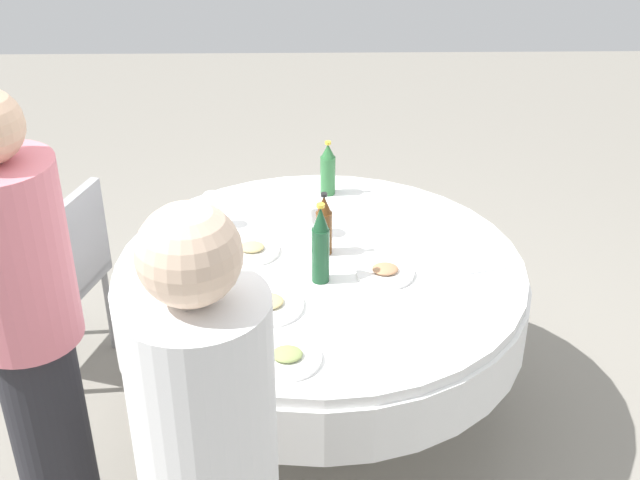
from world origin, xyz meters
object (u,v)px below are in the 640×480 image
Objects in this scene: dining_table at (320,295)px; plate_rear at (267,305)px; plate_south at (252,250)px; wine_glass_right at (197,249)px; plate_far at (287,358)px; wine_glass_inner at (212,204)px; bottle_brown_near at (324,226)px; bottle_green_mid at (328,170)px; plate_east at (385,272)px; bottle_dark_green_left at (321,246)px; wine_glass_outer at (313,214)px; chair_right at (61,269)px; person_near at (28,327)px.

plate_rear is (0.19, 0.29, 0.16)m from dining_table.
plate_rear is at bearing 101.21° from plate_south.
wine_glass_right is (0.45, 0.05, 0.25)m from dining_table.
wine_glass_right reaches higher than plate_rear.
wine_glass_inner is at bearing -70.48° from plate_far.
bottle_brown_near is at bearing -164.12° from wine_glass_right.
wine_glass_inner is at bearing -26.74° from bottle_brown_near.
wine_glass_inner is 0.65m from plate_rear.
wine_glass_right is at bearing 52.28° from bottle_green_mid.
bottle_green_mid is 1.14× the size of plate_east.
bottle_dark_green_left reaches higher than wine_glass_outer.
wine_glass_inner is at bearing -93.69° from wine_glass_right.
wine_glass_outer is 0.94× the size of wine_glass_right.
wine_glass_inner reaches higher than dining_table.
bottle_dark_green_left is at bearing 86.45° from bottle_green_mid.
bottle_brown_near is 1.19m from chair_right.
bottle_dark_green_left is at bearing -95.53° from person_near.
plate_rear is (0.20, 0.37, -0.11)m from bottle_brown_near.
dining_table is at bearing -19.15° from plate_east.
wine_glass_right is (0.50, 0.64, -0.01)m from bottle_green_mid.
plate_east is 0.47m from plate_rear.
plate_south is at bearing -89.70° from chair_right.
wine_glass_inner is 1.00m from person_near.
plate_east is 1.42m from chair_right.
wine_glass_right is 0.69m from person_near.
plate_east and plate_far have the same top height.
plate_rear is 1.13m from chair_right.
wine_glass_outer is 0.55m from plate_rear.
wine_glass_outer is (0.04, -0.14, -0.03)m from bottle_brown_near.
plate_east is at bearing -154.33° from plate_rear.
bottle_brown_near is 0.30m from plate_south.
bottle_green_mid is at bearing -100.75° from wine_glass_outer.
person_near is (0.66, 0.65, 0.11)m from plate_south.
dining_table is 0.96× the size of person_near.
person_near reaches higher than bottle_green_mid.
plate_south is 0.96× the size of plate_far.
bottle_green_mid reaches higher than chair_right.
plate_south is at bearing -144.43° from wine_glass_right.
dining_table is at bearing -90.00° from bottle_dark_green_left.
plate_east is at bearing 130.54° from wine_glass_outer.
dining_table is 0.52m from wine_glass_right.
wine_glass_right is (0.47, 0.13, -0.02)m from bottle_brown_near.
bottle_green_mid reaches higher than wine_glass_outer.
dining_table is 11.11× the size of wine_glass_right.
bottle_dark_green_left is 0.19× the size of person_near.
bottle_brown_near is at bearing -94.76° from bottle_dark_green_left.
bottle_dark_green_left reaches higher than plate_rear.
bottle_brown_near is 0.16× the size of person_near.
plate_east and plate_rear have the same top height.
person_near reaches higher than plate_south.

